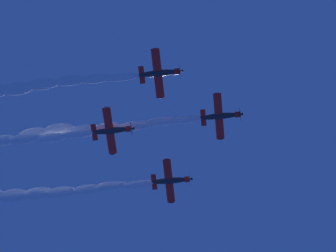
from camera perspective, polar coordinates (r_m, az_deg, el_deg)
name	(u,v)px	position (r m, az deg, el deg)	size (l,w,h in m)	color
airplane_lead	(221,116)	(97.05, 5.98, 1.12)	(8.19, 9.10, 2.65)	#232328
airplane_left_wingman	(171,181)	(99.49, 0.39, -6.13)	(8.19, 9.10, 2.78)	#232328
airplane_right_wingman	(160,73)	(92.47, -0.85, 5.94)	(8.18, 9.08, 2.75)	#232328
airplane_slot_tail	(112,131)	(95.44, -6.25, -0.51)	(8.20, 9.08, 2.68)	#232328
smoke_trail_lead	(88,129)	(99.02, -8.90, -0.36)	(34.19, 14.02, 3.17)	white
smoke_trail_left_wingman	(42,193)	(104.07, -13.91, -7.26)	(34.61, 13.67, 2.99)	white
smoke_trail_right_wingman	(21,88)	(97.28, -16.09, 4.14)	(34.30, 14.29, 3.03)	white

